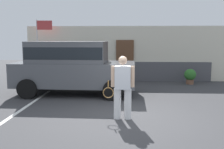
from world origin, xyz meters
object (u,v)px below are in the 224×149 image
(tennis_player_man, at_px, (122,87))
(flag_pole, at_px, (41,39))
(parked_suv, at_px, (72,65))
(potted_plant_by_porch, at_px, (190,76))

(tennis_player_man, relative_size, flag_pole, 0.55)
(tennis_player_man, bearing_deg, flag_pole, -54.67)
(parked_suv, relative_size, potted_plant_by_porch, 6.37)
(tennis_player_man, bearing_deg, potted_plant_by_porch, -117.72)
(parked_suv, distance_m, flag_pole, 3.87)
(tennis_player_man, xyz_separation_m, potted_plant_by_porch, (3.16, 5.74, -0.47))
(potted_plant_by_porch, bearing_deg, tennis_player_man, -118.87)
(parked_suv, distance_m, potted_plant_by_porch, 5.81)
(tennis_player_man, distance_m, flag_pole, 7.56)
(tennis_player_man, height_order, potted_plant_by_porch, tennis_player_man)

